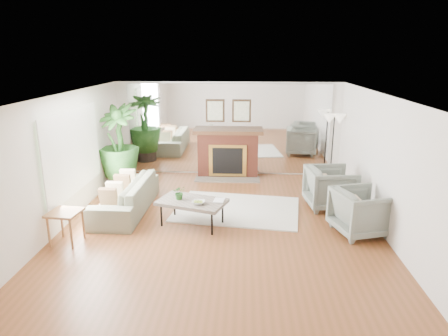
# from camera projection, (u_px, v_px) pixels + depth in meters

# --- Properties ---
(ground) EXTENTS (7.00, 7.00, 0.00)m
(ground) POSITION_uv_depth(u_px,v_px,m) (221.00, 226.00, 7.74)
(ground) COLOR brown
(ground) RESTS_ON ground
(wall_left) EXTENTS (0.02, 7.00, 2.50)m
(wall_left) POSITION_uv_depth(u_px,v_px,m) (63.00, 161.00, 7.54)
(wall_left) COLOR silver
(wall_left) RESTS_ON ground
(wall_right) EXTENTS (0.02, 7.00, 2.50)m
(wall_right) POSITION_uv_depth(u_px,v_px,m) (385.00, 166.00, 7.24)
(wall_right) COLOR silver
(wall_right) RESTS_ON ground
(wall_back) EXTENTS (6.00, 0.02, 2.50)m
(wall_back) POSITION_uv_depth(u_px,v_px,m) (228.00, 129.00, 10.74)
(wall_back) COLOR silver
(wall_back) RESTS_ON ground
(mirror_panel) EXTENTS (5.40, 0.04, 2.40)m
(mirror_panel) POSITION_uv_depth(u_px,v_px,m) (228.00, 129.00, 10.72)
(mirror_panel) COLOR silver
(mirror_panel) RESTS_ON wall_back
(window_panel) EXTENTS (0.04, 2.40, 1.50)m
(window_panel) POSITION_uv_depth(u_px,v_px,m) (73.00, 151.00, 7.90)
(window_panel) COLOR #B2E09E
(window_panel) RESTS_ON wall_left
(fireplace) EXTENTS (1.85, 0.83, 2.05)m
(fireplace) POSITION_uv_depth(u_px,v_px,m) (228.00, 152.00, 10.68)
(fireplace) COLOR maroon
(fireplace) RESTS_ON ground
(area_rug) EXTENTS (2.79, 2.16, 0.03)m
(area_rug) POSITION_uv_depth(u_px,v_px,m) (237.00, 209.00, 8.52)
(area_rug) COLOR silver
(area_rug) RESTS_ON ground
(coffee_table) EXTENTS (1.44, 1.10, 0.51)m
(coffee_table) POSITION_uv_depth(u_px,v_px,m) (192.00, 202.00, 7.64)
(coffee_table) COLOR #6B6154
(coffee_table) RESTS_ON ground
(sofa) EXTENTS (0.93, 2.32, 0.68)m
(sofa) POSITION_uv_depth(u_px,v_px,m) (125.00, 196.00, 8.37)
(sofa) COLOR gray
(sofa) RESTS_ON ground
(armchair_back) EXTENTS (1.07, 1.05, 0.89)m
(armchair_back) POSITION_uv_depth(u_px,v_px,m) (330.00, 188.00, 8.55)
(armchair_back) COLOR slate
(armchair_back) RESTS_ON ground
(armchair_front) EXTENTS (1.15, 1.14, 0.85)m
(armchair_front) POSITION_uv_depth(u_px,v_px,m) (361.00, 212.00, 7.30)
(armchair_front) COLOR slate
(armchair_front) RESTS_ON ground
(side_table) EXTENTS (0.57, 0.57, 0.59)m
(side_table) POSITION_uv_depth(u_px,v_px,m) (65.00, 217.00, 6.91)
(side_table) COLOR #99603D
(side_table) RESTS_ON ground
(potted_ficus) EXTENTS (1.27, 1.27, 2.07)m
(potted_ficus) POSITION_uv_depth(u_px,v_px,m) (118.00, 144.00, 9.61)
(potted_ficus) COLOR black
(potted_ficus) RESTS_ON ground
(floor_lamp) EXTENTS (0.57, 0.31, 1.74)m
(floor_lamp) POSITION_uv_depth(u_px,v_px,m) (334.00, 124.00, 10.10)
(floor_lamp) COLOR black
(floor_lamp) RESTS_ON ground
(tabletop_plant) EXTENTS (0.28, 0.25, 0.27)m
(tabletop_plant) POSITION_uv_depth(u_px,v_px,m) (179.00, 192.00, 7.66)
(tabletop_plant) COLOR #336726
(tabletop_plant) RESTS_ON coffee_table
(fruit_bowl) EXTENTS (0.26, 0.26, 0.06)m
(fruit_bowl) POSITION_uv_depth(u_px,v_px,m) (198.00, 202.00, 7.45)
(fruit_bowl) COLOR #99603D
(fruit_bowl) RESTS_ON coffee_table
(book) EXTENTS (0.23, 0.29, 0.02)m
(book) POSITION_uv_depth(u_px,v_px,m) (214.00, 200.00, 7.62)
(book) COLOR #99603D
(book) RESTS_ON coffee_table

